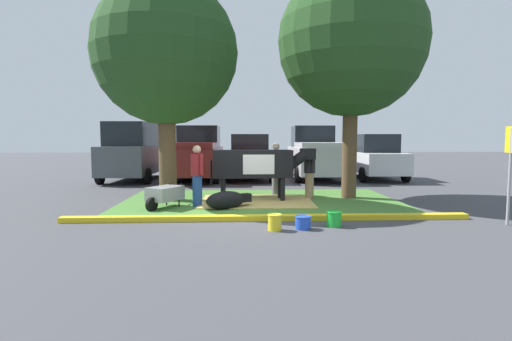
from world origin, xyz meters
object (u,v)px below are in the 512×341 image
calf_lying (227,200)px  suv_dark_grey (134,151)px  sedan_red (250,157)px  pickup_truck_maroon (315,154)px  person_handler (276,167)px  shade_tree_right (352,43)px  wheelbarrow (164,194)px  shade_tree_left (166,53)px  bucket_green (334,219)px  pickup_truck_black (197,154)px  person_visitor_near (197,174)px  parking_sign (511,156)px  sedan_blue (374,157)px  person_visitor_far (310,172)px  bucket_yellow (275,222)px  bucket_blue (303,222)px  cow_holstein (256,164)px

calf_lying → suv_dark_grey: suv_dark_grey is taller
suv_dark_grey → sedan_red: (5.11, 0.22, -0.29)m
pickup_truck_maroon → suv_dark_grey: bearing=-176.9°
person_handler → suv_dark_grey: (-5.81, 4.77, 0.35)m
shade_tree_right → wheelbarrow: bearing=-164.1°
person_handler → shade_tree_left: bearing=-163.7°
bucket_green → pickup_truck_black: 10.56m
person_visitor_near → pickup_truck_black: bearing=95.9°
parking_sign → sedan_blue: (0.39, 9.47, -0.51)m
person_handler → person_visitor_far: bearing=-42.0°
calf_lying → person_handler: (1.53, 2.48, 0.68)m
person_handler → sedan_blue: (4.94, 4.86, 0.07)m
shade_tree_right → calf_lying: size_ratio=5.38×
wheelbarrow → parking_sign: bearing=-16.6°
sedan_blue → shade_tree_right: bearing=-116.1°
shade_tree_left → wheelbarrow: bearing=-84.1°
shade_tree_right → person_handler: (-2.19, 0.78, -3.78)m
person_handler → bucket_green: size_ratio=5.10×
shade_tree_right → bucket_green: 6.08m
shade_tree_left → shade_tree_right: 5.52m
bucket_yellow → pickup_truck_black: 10.43m
bucket_green → sedan_red: bearing=98.8°
person_visitor_near → bucket_yellow: person_visitor_near is taller
person_handler → bucket_yellow: bearing=-95.7°
bucket_blue → sedan_blue: size_ratio=0.08×
cow_holstein → wheelbarrow: 2.80m
shade_tree_left → wheelbarrow: size_ratio=4.24×
cow_holstein → sedan_blue: sedan_blue is taller
parking_sign → suv_dark_grey: suv_dark_grey is taller
bucket_yellow → parking_sign: bearing=3.1°
cow_holstein → person_handler: size_ratio=1.85×
bucket_blue → suv_dark_grey: suv_dark_grey is taller
person_visitor_near → bucket_blue: size_ratio=4.89×
parking_sign → pickup_truck_black: bearing=127.9°
sedan_blue → cow_holstein: bearing=-133.0°
parking_sign → pickup_truck_black: pickup_truck_black is taller
person_visitor_near → bucket_green: size_ratio=5.00×
bucket_yellow → sedan_blue: 11.18m
person_handler → pickup_truck_maroon: (2.30, 5.21, 0.20)m
pickup_truck_black → person_visitor_near: bearing=-84.1°
cow_holstein → pickup_truck_black: size_ratio=0.58×
shade_tree_left → person_visitor_far: 5.49m
shade_tree_left → person_handler: (3.31, 0.97, -3.39)m
sedan_blue → suv_dark_grey: bearing=-179.5°
pickup_truck_maroon → sedan_blue: 2.67m
wheelbarrow → suv_dark_grey: bearing=110.4°
shade_tree_right → parking_sign: 5.53m
shade_tree_left → bucket_yellow: shade_tree_left is taller
shade_tree_right → sedan_red: size_ratio=1.56×
calf_lying → bucket_blue: size_ratio=3.79×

